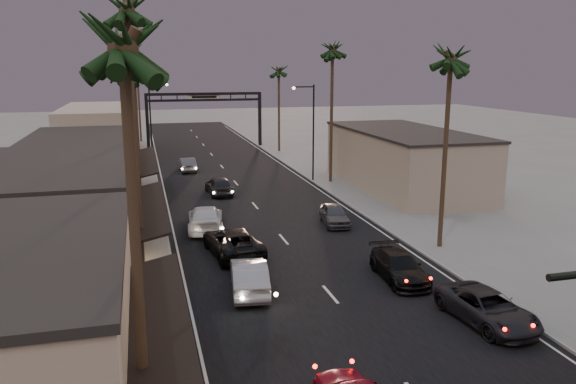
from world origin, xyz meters
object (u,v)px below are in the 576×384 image
arch (204,106)px  oncoming_silver (249,276)px  palm_lb (126,1)px  palm_ra (451,51)px  palm_lc (133,69)px  palm_far (137,60)px  curbside_near (487,308)px  palm_rb (333,46)px  streetlight_right (311,125)px  palm_ld (133,48)px  oncoming_pickup (233,242)px  streetlight_left (153,116)px  curbside_black (399,267)px  palm_rc (279,68)px  palm_la (122,29)px

arch → oncoming_silver: (-3.66, -49.61, -4.75)m
palm_lb → palm_ra: (17.20, 2.00, -1.94)m
palm_lb → palm_lc: 14.30m
palm_ra → palm_far: 56.58m
curbside_near → palm_rb: bearing=78.3°
streetlight_right → palm_lc: 18.66m
palm_ld → curbside_near: 44.47m
palm_lb → oncoming_pickup: (5.05, 3.89, -12.61)m
streetlight_left → palm_ra: (15.52, -34.00, 6.11)m
palm_lb → oncoming_pickup: bearing=37.6°
palm_ra → oncoming_pickup: (-12.15, 1.89, -10.66)m
curbside_black → curbside_near: bearing=-72.3°
palm_far → palm_ld: bearing=-90.7°
palm_far → curbside_black: palm_far is taller
palm_ld → oncoming_pickup: bearing=-80.2°
arch → palm_rb: size_ratio=1.07×
palm_ld → curbside_near: palm_ld is taller
palm_rc → arch: bearing=145.1°
palm_rc → palm_la: bearing=-107.4°
streetlight_left → palm_lc: bearing=-94.4°
oncoming_pickup → curbside_black: 9.60m
palm_lb → curbside_black: palm_lb is taller
streetlight_left → oncoming_silver: 38.03m
oncoming_pickup → oncoming_silver: oncoming_silver is taller
palm_lc → palm_ld: palm_ld is taller
palm_la → palm_lb: size_ratio=0.87×
streetlight_left → arch: bearing=60.0°
palm_rb → oncoming_pickup: bearing=-123.9°
palm_rc → palm_lb: bearing=-112.3°
arch → streetlight_left: streetlight_left is taller
curbside_near → palm_ld: bearing=103.5°
palm_lc → palm_rb: 19.07m
arch → oncoming_silver: bearing=-94.2°
palm_rc → palm_ra: bearing=-90.0°
palm_lc → palm_rb: palm_rb is taller
streetlight_left → curbside_black: 39.86m
streetlight_left → oncoming_pickup: streetlight_left is taller
palm_la → palm_rb: bearing=63.8°
palm_la → curbside_black: palm_la is taller
palm_rb → curbside_near: (-3.21, -29.55, -11.72)m
palm_lb → palm_ld: size_ratio=1.07×
palm_rb → curbside_near: palm_rb is taller
arch → palm_ld: size_ratio=1.07×
palm_ld → oncoming_silver: 36.85m
palm_lb → oncoming_silver: palm_lb is taller
palm_rb → oncoming_silver: size_ratio=2.98×
arch → palm_ra: size_ratio=1.15×
streetlight_left → palm_ra: 37.87m
palm_lb → palm_rb: palm_lb is taller
arch → palm_la: bearing=-98.0°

